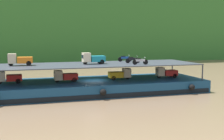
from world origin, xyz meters
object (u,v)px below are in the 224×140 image
object	(u,v)px
mini_truck_lower_aft	(65,76)
mini_truck_lower_mid	(120,74)
motorcycle_upper_stbd	(125,58)
mini_truck_upper_mid	(93,58)
mini_truck_lower_fore	(166,72)
motorcycle_upper_centre	(133,60)
cargo_barge	(94,87)
mini_truck_upper_stern	(20,60)
motorcycle_upper_port	(140,61)
mini_truck_lower_stern	(9,77)

from	to	relation	value
mini_truck_lower_aft	mini_truck_lower_mid	bearing A→B (deg)	-0.49
motorcycle_upper_stbd	mini_truck_upper_mid	bearing A→B (deg)	-154.93
mini_truck_lower_mid	motorcycle_upper_stbd	xyz separation A→B (m)	(1.52, 2.58, 1.74)
mini_truck_lower_fore	motorcycle_upper_centre	size ratio (longest dim) A/B	1.46
cargo_barge	mini_truck_lower_aft	size ratio (longest dim) A/B	9.81
mini_truck_lower_fore	motorcycle_upper_stbd	bearing A→B (deg)	150.55
mini_truck_lower_aft	motorcycle_upper_centre	size ratio (longest dim) A/B	1.45
mini_truck_lower_mid	mini_truck_upper_mid	size ratio (longest dim) A/B	1.00
mini_truck_upper_stern	motorcycle_upper_port	size ratio (longest dim) A/B	1.45
motorcycle_upper_port	cargo_barge	bearing A→B (deg)	155.78
mini_truck_lower_aft	mini_truck_upper_stern	xyz separation A→B (m)	(-5.06, 0.73, 2.00)
mini_truck_lower_fore	mini_truck_lower_stern	bearing A→B (deg)	177.39
mini_truck_lower_stern	mini_truck_lower_aft	world-z (taller)	same
mini_truck_lower_mid	motorcycle_upper_centre	distance (m)	2.48
mini_truck_lower_mid	mini_truck_lower_fore	world-z (taller)	same
mini_truck_lower_fore	motorcycle_upper_centre	xyz separation A→B (m)	(-4.51, 0.34, 1.74)
mini_truck_lower_fore	mini_truck_upper_mid	distance (m)	9.82
mini_truck_lower_stern	mini_truck_lower_mid	xyz separation A→B (m)	(13.07, -0.79, 0.00)
mini_truck_upper_mid	motorcycle_upper_centre	world-z (taller)	mini_truck_upper_mid
mini_truck_lower_mid	mini_truck_lower_aft	bearing A→B (deg)	179.51
mini_truck_lower_aft	mini_truck_upper_stern	bearing A→B (deg)	171.83
cargo_barge	mini_truck_upper_mid	world-z (taller)	mini_truck_upper_mid
mini_truck_lower_aft	motorcycle_upper_port	distance (m)	8.99
mini_truck_lower_aft	mini_truck_upper_mid	world-z (taller)	mini_truck_upper_mid
mini_truck_lower_aft	mini_truck_upper_stern	world-z (taller)	mini_truck_upper_stern
mini_truck_upper_stern	mini_truck_upper_mid	bearing A→B (deg)	-3.26
mini_truck_upper_stern	motorcycle_upper_centre	bearing A→B (deg)	-2.26
mini_truck_lower_stern	motorcycle_upper_centre	distance (m)	14.92
mini_truck_lower_stern	cargo_barge	bearing A→B (deg)	-3.32
mini_truck_lower_stern	mini_truck_upper_mid	distance (m)	9.93
mini_truck_lower_fore	mini_truck_upper_mid	size ratio (longest dim) A/B	1.00
mini_truck_upper_stern	motorcycle_upper_stbd	size ratio (longest dim) A/B	1.45
mini_truck_lower_stern	mini_truck_lower_aft	bearing A→B (deg)	-6.60
motorcycle_upper_port	motorcycle_upper_stbd	bearing A→B (deg)	93.41
mini_truck_upper_stern	mini_truck_upper_mid	size ratio (longest dim) A/B	0.99
cargo_barge	mini_truck_lower_stern	world-z (taller)	mini_truck_lower_stern
cargo_barge	mini_truck_lower_mid	bearing A→B (deg)	-3.84
mini_truck_lower_stern	mini_truck_upper_stern	size ratio (longest dim) A/B	1.01
mini_truck_lower_aft	mini_truck_lower_stern	bearing A→B (deg)	173.40
motorcycle_upper_centre	mini_truck_upper_mid	bearing A→B (deg)	179.39
mini_truck_upper_stern	mini_truck_lower_mid	bearing A→B (deg)	-3.80
mini_truck_lower_mid	cargo_barge	bearing A→B (deg)	176.16
mini_truck_upper_stern	motorcycle_upper_centre	world-z (taller)	mini_truck_upper_stern
cargo_barge	mini_truck_lower_stern	size ratio (longest dim) A/B	9.78
mini_truck_upper_mid	motorcycle_upper_stbd	distance (m)	5.38
mini_truck_lower_stern	mini_truck_upper_mid	bearing A→B (deg)	-2.86
mini_truck_lower_mid	motorcycle_upper_stbd	world-z (taller)	motorcycle_upper_stbd
mini_truck_upper_stern	motorcycle_upper_stbd	bearing A→B (deg)	7.67
mini_truck_lower_stern	mini_truck_upper_mid	size ratio (longest dim) A/B	1.00
mini_truck_lower_aft	motorcycle_upper_stbd	size ratio (longest dim) A/B	1.45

